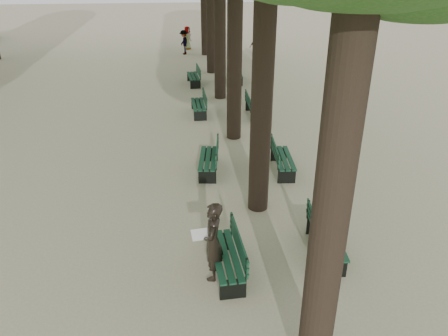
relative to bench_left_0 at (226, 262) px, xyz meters
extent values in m
plane|color=tan|center=(-0.37, -0.45, -0.27)|extent=(120.00, 120.00, 0.00)
cylinder|color=#33261C|center=(1.13, -2.45, 3.48)|extent=(0.52, 0.52, 7.50)
cylinder|color=#33261C|center=(1.13, 2.55, 3.48)|extent=(0.52, 0.52, 7.50)
cylinder|color=#33261C|center=(1.13, 7.55, 3.48)|extent=(0.52, 0.52, 7.50)
cylinder|color=#33261C|center=(1.13, 12.55, 3.48)|extent=(0.52, 0.52, 7.50)
cylinder|color=#33261C|center=(1.13, 17.55, 3.48)|extent=(0.52, 0.52, 7.50)
cube|color=black|center=(-0.02, 0.00, -0.05)|extent=(0.62, 1.83, 0.45)
cube|color=#0D3020|center=(-0.02, 0.00, 0.18)|extent=(0.64, 1.83, 0.04)
cube|color=#0D3020|center=(0.26, 0.01, 0.45)|extent=(0.14, 1.80, 0.40)
cube|color=black|center=(-0.02, 4.81, -0.05)|extent=(0.74, 1.85, 0.45)
cube|color=#0D3020|center=(-0.02, 4.81, 0.18)|extent=(0.76, 1.85, 0.04)
cube|color=#0D3020|center=(0.26, 4.78, 0.45)|extent=(0.26, 1.79, 0.40)
cube|color=black|center=(-0.02, 10.24, -0.05)|extent=(0.56, 1.81, 0.45)
cube|color=#0D3020|center=(-0.02, 10.24, 0.18)|extent=(0.58, 1.81, 0.04)
cube|color=#0D3020|center=(0.26, 10.25, 0.45)|extent=(0.08, 1.80, 0.40)
cube|color=black|center=(-0.02, 15.00, -0.05)|extent=(0.63, 1.83, 0.45)
cube|color=#0D3020|center=(-0.02, 15.00, 0.18)|extent=(0.65, 1.83, 0.04)
cube|color=#0D3020|center=(0.26, 15.02, 0.45)|extent=(0.16, 1.80, 0.40)
cube|color=black|center=(2.28, 0.41, -0.05)|extent=(0.66, 1.84, 0.45)
cube|color=#0D3020|center=(2.28, 0.41, 0.18)|extent=(0.68, 1.84, 0.04)
cube|color=#0D3020|center=(2.00, 0.43, 0.45)|extent=(0.18, 1.80, 0.40)
cube|color=black|center=(2.28, 4.58, -0.05)|extent=(0.65, 1.83, 0.45)
cube|color=#0D3020|center=(2.28, 4.58, 0.18)|extent=(0.67, 1.83, 0.04)
cube|color=#0D3020|center=(2.00, 4.60, 0.45)|extent=(0.17, 1.80, 0.40)
cube|color=black|center=(2.28, 9.74, -0.05)|extent=(0.57, 1.81, 0.45)
cube|color=#0D3020|center=(2.28, 9.74, 0.18)|extent=(0.59, 1.81, 0.04)
cube|color=#0D3020|center=(2.00, 9.75, 0.45)|extent=(0.09, 1.80, 0.40)
cube|color=black|center=(2.28, 15.28, -0.05)|extent=(0.62, 1.83, 0.45)
cube|color=#0D3020|center=(2.28, 15.28, 0.18)|extent=(0.64, 1.83, 0.04)
cube|color=#0D3020|center=(2.00, 15.30, 0.45)|extent=(0.14, 1.80, 0.40)
imported|color=black|center=(-0.28, -0.07, 0.59)|extent=(0.47, 0.74, 1.72)
cube|color=white|center=(-0.53, -0.07, 0.78)|extent=(0.37, 0.29, 0.12)
imported|color=#262628|center=(-0.29, 22.83, 0.52)|extent=(0.56, 1.07, 1.58)
imported|color=#262628|center=(0.00, 24.65, 0.51)|extent=(0.65, 0.82, 1.57)
imported|color=#262628|center=(4.25, 20.39, 0.54)|extent=(0.98, 0.40, 1.63)
camera|label=1|loc=(-0.82, -7.25, 5.72)|focal=35.00mm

